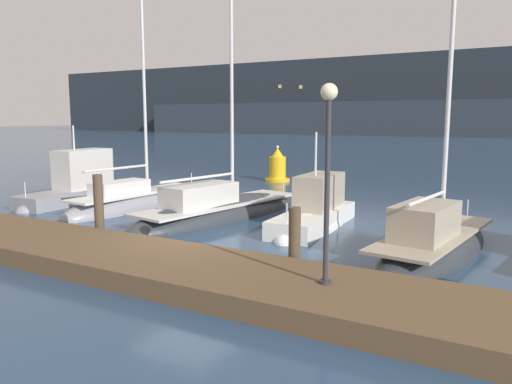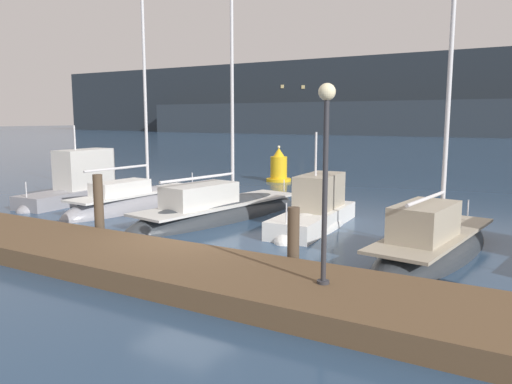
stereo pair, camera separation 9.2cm
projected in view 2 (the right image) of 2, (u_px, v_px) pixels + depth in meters
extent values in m
plane|color=navy|center=(189.00, 253.00, 13.35)|extent=(400.00, 400.00, 0.00)
cube|color=brown|center=(141.00, 262.00, 11.78)|extent=(28.77, 2.80, 0.45)
cylinder|color=#4C3D2D|center=(99.00, 208.00, 14.65)|extent=(0.28, 0.28, 1.96)
cylinder|color=#4C3D2D|center=(293.00, 241.00, 11.53)|extent=(0.28, 0.28, 1.56)
ellipsoid|color=gray|center=(76.00, 202.00, 21.45)|extent=(1.98, 5.88, 1.27)
cube|color=gray|center=(76.00, 196.00, 21.41)|extent=(1.81, 5.29, 0.56)
cube|color=silver|center=(85.00, 169.00, 21.76)|extent=(1.27, 2.61, 1.68)
cube|color=black|center=(103.00, 161.00, 22.74)|extent=(1.01, 0.37, 0.74)
cylinder|color=silver|center=(75.00, 138.00, 21.15)|extent=(0.07, 0.07, 1.04)
cylinder|color=silver|center=(26.00, 190.00, 19.18)|extent=(0.04, 0.04, 0.60)
ellipsoid|color=gray|center=(138.00, 208.00, 20.05)|extent=(2.18, 7.25, 1.64)
cube|color=silver|center=(138.00, 193.00, 19.96)|extent=(1.83, 6.09, 0.08)
cube|color=silver|center=(121.00, 188.00, 19.22)|extent=(1.16, 2.35, 0.51)
cylinder|color=silver|center=(145.00, 81.00, 19.78)|extent=(0.12, 0.12, 8.78)
cylinder|color=silver|center=(118.00, 168.00, 19.02)|extent=(0.31, 3.06, 0.09)
cylinder|color=silver|center=(192.00, 178.00, 22.61)|extent=(0.04, 0.04, 0.50)
ellipsoid|color=#2D3338|center=(221.00, 218.00, 18.12)|extent=(3.43, 8.66, 1.54)
cube|color=silver|center=(220.00, 203.00, 18.04)|extent=(2.88, 7.28, 0.08)
cube|color=silver|center=(200.00, 195.00, 17.21)|extent=(1.67, 2.87, 0.77)
cylinder|color=silver|center=(232.00, 51.00, 17.76)|extent=(0.12, 0.12, 10.82)
cylinder|color=silver|center=(199.00, 178.00, 17.09)|extent=(0.65, 3.41, 0.09)
cylinder|color=silver|center=(284.00, 186.00, 20.97)|extent=(0.04, 0.04, 0.50)
ellipsoid|color=white|center=(313.00, 228.00, 16.45)|extent=(1.82, 5.42, 1.25)
cube|color=white|center=(314.00, 219.00, 16.41)|extent=(1.67, 4.88, 0.57)
cube|color=#A39984|center=(320.00, 191.00, 16.75)|extent=(1.17, 2.40, 1.15)
cube|color=black|center=(330.00, 183.00, 17.67)|extent=(0.93, 0.28, 0.52)
cylinder|color=silver|center=(316.00, 154.00, 16.19)|extent=(0.07, 0.07, 1.42)
cylinder|color=silver|center=(286.00, 213.00, 14.35)|extent=(0.04, 0.04, 0.60)
ellipsoid|color=#2D3338|center=(433.00, 254.00, 13.25)|extent=(2.80, 7.10, 1.38)
cube|color=#A39984|center=(435.00, 234.00, 13.17)|extent=(2.35, 5.96, 0.08)
cube|color=#A39984|center=(425.00, 221.00, 12.45)|extent=(1.43, 2.34, 0.88)
cylinder|color=silver|center=(451.00, 62.00, 12.95)|extent=(0.12, 0.12, 8.94)
cylinder|color=silver|center=(427.00, 198.00, 12.41)|extent=(0.43, 2.64, 0.09)
cylinder|color=silver|center=(468.00, 208.00, 15.63)|extent=(0.04, 0.04, 0.50)
cylinder|color=gold|center=(279.00, 180.00, 28.60)|extent=(1.42, 1.42, 0.16)
cylinder|color=gold|center=(279.00, 168.00, 28.50)|extent=(0.95, 0.95, 1.25)
cone|color=gold|center=(279.00, 152.00, 28.37)|extent=(0.66, 0.66, 0.50)
sphere|color=#F9EAB7|center=(279.00, 147.00, 28.33)|extent=(0.16, 0.16, 0.16)
cylinder|color=#2D2D33|center=(323.00, 282.00, 9.54)|extent=(0.24, 0.24, 0.06)
cylinder|color=#2D2D33|center=(325.00, 192.00, 9.29)|extent=(0.10, 0.10, 3.41)
sphere|color=#F9EAB7|center=(327.00, 92.00, 9.02)|extent=(0.32, 0.32, 0.32)
cube|color=#232B33|center=(504.00, 94.00, 101.93)|extent=(240.00, 16.00, 16.97)
cube|color=#2C363F|center=(454.00, 119.00, 98.05)|extent=(144.00, 10.00, 7.02)
cube|color=#F4DB8C|center=(382.00, 109.00, 106.79)|extent=(0.80, 0.10, 0.80)
cube|color=#F4DB8C|center=(282.00, 86.00, 117.96)|extent=(0.80, 0.10, 0.80)
cube|color=#F4DB8C|center=(431.00, 108.00, 101.81)|extent=(0.80, 0.10, 0.80)
cube|color=#F4DB8C|center=(327.00, 115.00, 113.24)|extent=(0.80, 0.10, 0.80)
cube|color=#F4DB8C|center=(400.00, 120.00, 105.18)|extent=(0.80, 0.10, 0.80)
cube|color=#F4DB8C|center=(363.00, 105.00, 108.74)|extent=(0.80, 0.10, 0.80)
cube|color=#F4DB8C|center=(259.00, 107.00, 121.85)|extent=(0.80, 0.10, 0.80)
cube|color=#F4DB8C|center=(303.00, 87.00, 115.32)|extent=(0.80, 0.10, 0.80)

